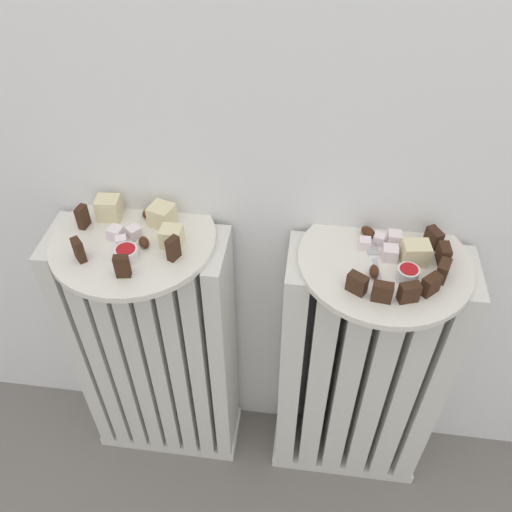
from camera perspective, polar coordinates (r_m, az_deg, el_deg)
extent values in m
cube|color=silver|center=(1.51, -8.89, -17.51)|extent=(0.35, 0.14, 0.03)
cube|color=silver|center=(1.28, -17.26, -8.80)|extent=(0.03, 0.14, 0.65)
cube|color=silver|center=(1.26, -15.41, -9.08)|extent=(0.03, 0.14, 0.65)
cube|color=silver|center=(1.25, -13.51, -9.37)|extent=(0.03, 0.14, 0.65)
cube|color=silver|center=(1.23, -11.58, -9.65)|extent=(0.03, 0.14, 0.65)
cube|color=silver|center=(1.22, -9.60, -9.92)|extent=(0.03, 0.14, 0.65)
cube|color=silver|center=(1.21, -7.58, -10.19)|extent=(0.03, 0.14, 0.65)
cube|color=silver|center=(1.21, -5.53, -10.44)|extent=(0.03, 0.14, 0.65)
cube|color=silver|center=(1.20, -3.45, -10.69)|extent=(0.03, 0.14, 0.65)
cube|color=silver|center=(1.48, 9.16, -19.47)|extent=(0.35, 0.14, 0.03)
cube|color=silver|center=(1.19, 3.85, -11.45)|extent=(0.04, 0.14, 0.65)
cube|color=silver|center=(1.19, 6.71, -11.69)|extent=(0.04, 0.14, 0.65)
cube|color=silver|center=(1.19, 9.55, -11.91)|extent=(0.04, 0.14, 0.65)
cube|color=silver|center=(1.20, 12.38, -12.09)|extent=(0.04, 0.14, 0.65)
cube|color=silver|center=(1.21, 15.18, -12.25)|extent=(0.04, 0.14, 0.65)
cube|color=silver|center=(1.22, 17.93, -12.38)|extent=(0.04, 0.14, 0.65)
cylinder|color=silver|center=(0.99, -12.99, 1.74)|extent=(0.30, 0.30, 0.01)
cylinder|color=silver|center=(0.95, 13.57, -0.59)|extent=(0.30, 0.30, 0.01)
cube|color=#382114|center=(1.02, -18.07, 4.00)|extent=(0.02, 0.03, 0.04)
cube|color=#382114|center=(0.95, -18.45, 0.61)|extent=(0.03, 0.03, 0.04)
cube|color=#382114|center=(0.90, -14.13, -1.08)|extent=(0.03, 0.02, 0.04)
cube|color=#382114|center=(0.92, -8.86, 0.80)|extent=(0.02, 0.03, 0.04)
cube|color=beige|center=(0.95, -9.03, 2.05)|extent=(0.04, 0.04, 0.04)
cube|color=beige|center=(1.03, -15.47, 4.97)|extent=(0.04, 0.04, 0.04)
cube|color=beige|center=(0.99, -10.04, 4.31)|extent=(0.05, 0.05, 0.04)
cube|color=white|center=(0.98, -12.92, 2.49)|extent=(0.03, 0.03, 0.02)
cube|color=white|center=(0.98, -14.77, 2.38)|extent=(0.03, 0.03, 0.02)
cube|color=white|center=(0.97, -14.20, 1.51)|extent=(0.02, 0.02, 0.02)
ellipsoid|color=#3D1E0F|center=(1.02, -11.57, 4.59)|extent=(0.02, 0.03, 0.01)
ellipsoid|color=#3D1E0F|center=(0.96, -11.91, 1.45)|extent=(0.03, 0.03, 0.02)
cylinder|color=white|center=(0.94, -13.68, 0.26)|extent=(0.04, 0.04, 0.02)
cylinder|color=#B21419|center=(0.94, -13.74, 0.51)|extent=(0.03, 0.03, 0.01)
cube|color=#382114|center=(0.87, 10.76, -2.90)|extent=(0.04, 0.03, 0.03)
cube|color=#382114|center=(0.86, 13.37, -3.77)|extent=(0.03, 0.02, 0.03)
cube|color=#382114|center=(0.87, 16.06, -3.78)|extent=(0.04, 0.03, 0.03)
cube|color=#382114|center=(0.90, 18.20, -2.94)|extent=(0.04, 0.03, 0.03)
cube|color=#382114|center=(0.93, 19.37, -1.50)|extent=(0.03, 0.04, 0.03)
cube|color=#382114|center=(0.96, 19.43, 0.20)|extent=(0.02, 0.03, 0.03)
cube|color=#382114|center=(0.98, 18.48, 1.85)|extent=(0.03, 0.04, 0.03)
cube|color=beige|center=(0.94, 16.69, 0.30)|extent=(0.05, 0.04, 0.04)
cube|color=white|center=(0.94, 14.15, 0.29)|extent=(0.03, 0.03, 0.03)
cube|color=white|center=(0.97, 13.04, 1.78)|extent=(0.02, 0.02, 0.02)
cube|color=white|center=(0.95, 11.58, 1.32)|extent=(0.02, 0.02, 0.02)
cube|color=white|center=(0.97, 14.59, 1.85)|extent=(0.02, 0.02, 0.02)
ellipsoid|color=#3D1E0F|center=(1.01, 12.42, 3.70)|extent=(0.03, 0.03, 0.01)
ellipsoid|color=#3D1E0F|center=(0.98, 11.91, 2.52)|extent=(0.03, 0.04, 0.02)
ellipsoid|color=#3D1E0F|center=(0.91, 12.53, -1.64)|extent=(0.02, 0.03, 0.02)
cylinder|color=white|center=(0.91, 15.92, -1.91)|extent=(0.04, 0.04, 0.02)
cylinder|color=#B21419|center=(0.91, 15.99, -1.62)|extent=(0.03, 0.03, 0.01)
cube|color=#B7B7BC|center=(0.91, 12.93, -1.87)|extent=(0.02, 0.07, 0.00)
cube|color=#B7B7BC|center=(0.95, 12.39, 0.59)|extent=(0.02, 0.02, 0.00)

